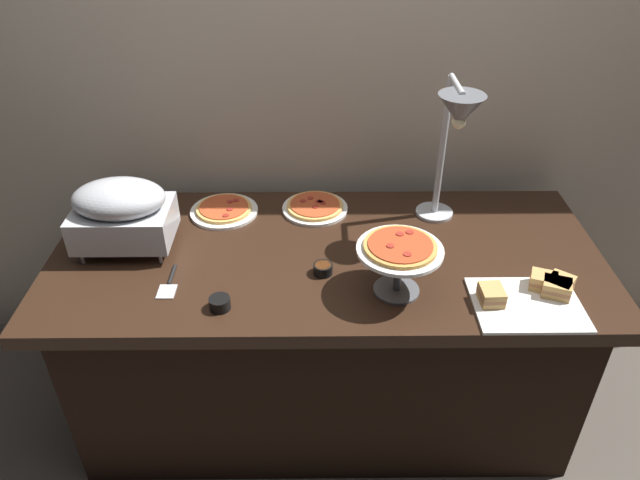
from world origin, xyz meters
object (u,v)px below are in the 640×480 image
pizza_plate_front (224,210)px  pizza_plate_center (315,207)px  chafing_dish (122,212)px  heat_lamp (456,124)px  sauce_cup_near (220,303)px  serving_spatula (169,283)px  pizza_plate_raised_stand (400,253)px  sauce_cup_far (323,269)px  sandwich_platter (534,295)px

pizza_plate_front → pizza_plate_center: (0.35, 0.02, 0.00)m
chafing_dish → heat_lamp: 1.14m
sauce_cup_near → heat_lamp: bearing=28.4°
pizza_plate_center → serving_spatula: (-0.47, -0.45, -0.01)m
heat_lamp → pizza_plate_front: 0.92m
chafing_dish → heat_lamp: size_ratio=0.60×
serving_spatula → pizza_plate_center: bearing=44.1°
pizza_plate_front → pizza_plate_raised_stand: (0.60, -0.48, 0.13)m
heat_lamp → pizza_plate_center: bearing=159.4°
chafing_dish → heat_lamp: bearing=3.8°
chafing_dish → serving_spatula: chafing_dish is taller
serving_spatula → sauce_cup_near: bearing=-33.6°
chafing_dish → heat_lamp: (1.11, 0.07, 0.28)m
pizza_plate_center → sauce_cup_far: size_ratio=3.95×
pizza_plate_front → heat_lamp: bearing=-10.9°
sandwich_platter → sauce_cup_near: bearing=-178.3°
heat_lamp → sauce_cup_far: (-0.43, -0.23, -0.41)m
pizza_plate_front → sauce_cup_near: (0.06, -0.56, 0.01)m
heat_lamp → sandwich_platter: (0.22, -0.37, -0.40)m
serving_spatula → sandwich_platter: bearing=-4.5°
pizza_plate_front → sauce_cup_far: 0.54m
pizza_plate_raised_stand → serving_spatula: bearing=176.9°
pizza_plate_raised_stand → sauce_cup_far: (-0.23, 0.09, -0.13)m
sauce_cup_near → sauce_cup_far: 0.36m
chafing_dish → serving_spatula: (0.18, -0.21, -0.14)m
heat_lamp → sauce_cup_far: size_ratio=8.55×
sauce_cup_near → sauce_cup_far: sauce_cup_near is taller
chafing_dish → sauce_cup_near: 0.51m
chafing_dish → pizza_plate_center: (0.65, 0.24, -0.13)m
sauce_cup_near → serving_spatula: (-0.18, 0.12, -0.02)m
heat_lamp → serving_spatula: bearing=-163.0°
pizza_plate_front → pizza_plate_center: same height
sandwich_platter → serving_spatula: (-1.14, 0.09, -0.02)m
heat_lamp → sauce_cup_near: heat_lamp is taller
pizza_plate_center → sandwich_platter: sandwich_platter is taller
sandwich_platter → sauce_cup_far: 0.66m
chafing_dish → pizza_plate_center: bearing=20.5°
pizza_plate_front → sandwich_platter: sandwich_platter is taller
pizza_plate_center → sandwich_platter: bearing=-39.0°
pizza_plate_front → sauce_cup_far: size_ratio=4.03×
pizza_plate_raised_stand → sauce_cup_near: 0.57m
pizza_plate_front → sauce_cup_near: sauce_cup_near is taller
pizza_plate_raised_stand → sandwich_platter: 0.44m
pizza_plate_front → sauce_cup_far: (0.37, -0.38, 0.01)m
chafing_dish → pizza_plate_raised_stand: size_ratio=1.23×
sauce_cup_near → serving_spatula: bearing=146.4°
sandwich_platter → serving_spatula: bearing=175.5°
chafing_dish → sauce_cup_near: size_ratio=5.01×
pizza_plate_raised_stand → sauce_cup_near: pizza_plate_raised_stand is taller
pizza_plate_raised_stand → heat_lamp: bearing=58.4°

